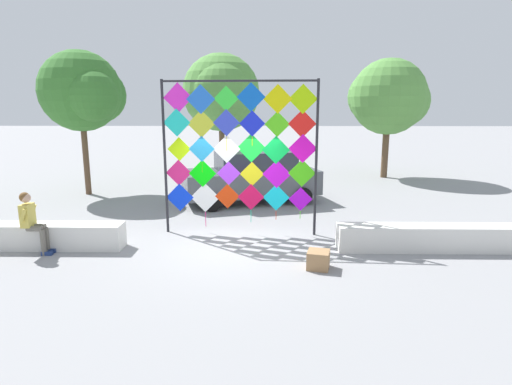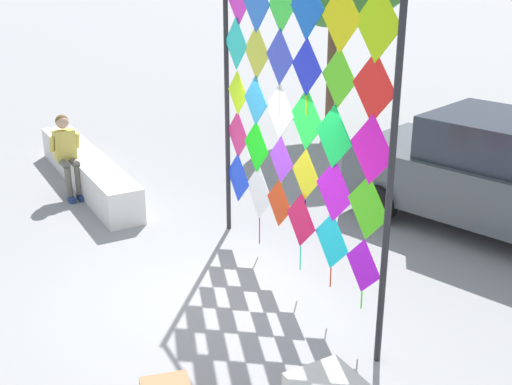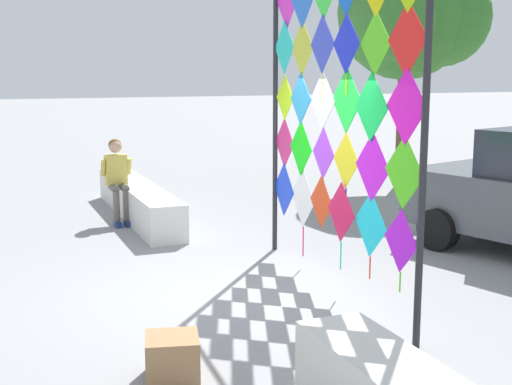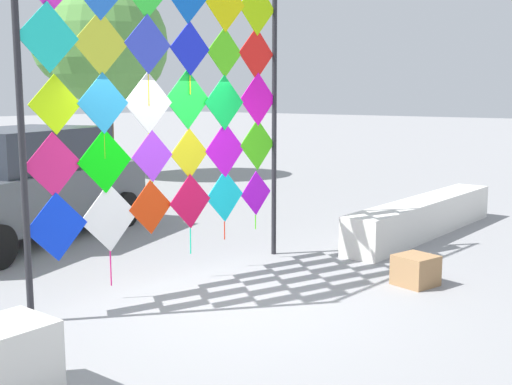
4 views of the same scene
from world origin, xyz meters
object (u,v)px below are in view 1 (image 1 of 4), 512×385
at_px(cardboard_box_large, 318,260).
at_px(tree_broadleaf, 388,98).
at_px(parked_car, 252,176).
at_px(tree_far_right, 84,92).
at_px(kite_display_rack, 239,146).
at_px(tree_palm_like, 221,92).
at_px(seated_vendor, 32,218).

height_order(cardboard_box_large, tree_broadleaf, tree_broadleaf).
relative_size(parked_car, tree_far_right, 0.94).
distance_m(kite_display_rack, cardboard_box_large, 3.70).
relative_size(kite_display_rack, parked_car, 0.80).
xyz_separation_m(parked_car, tree_broadleaf, (6.14, 5.40, 2.77)).
bearing_deg(kite_display_rack, tree_far_right, 140.06).
relative_size(kite_display_rack, tree_palm_like, 0.68).
height_order(cardboard_box_large, tree_palm_like, tree_palm_like).
relative_size(cardboard_box_large, tree_far_right, 0.08).
relative_size(seated_vendor, tree_palm_like, 0.25).
xyz_separation_m(kite_display_rack, cardboard_box_large, (1.77, -2.44, -2.14)).
relative_size(parked_car, tree_broadleaf, 0.92).
bearing_deg(cardboard_box_large, tree_far_right, 136.12).
xyz_separation_m(kite_display_rack, parked_car, (0.22, 3.73, -1.42)).
xyz_separation_m(seated_vendor, tree_palm_like, (3.13, 12.18, 3.13)).
xyz_separation_m(cardboard_box_large, tree_palm_like, (-3.24, 12.94, 3.79)).
xyz_separation_m(tree_broadleaf, tree_far_right, (-12.35, -4.12, 0.14)).
bearing_deg(kite_display_rack, cardboard_box_large, -54.12).
bearing_deg(kite_display_rack, parked_car, 86.63).
height_order(seated_vendor, tree_far_right, tree_far_right).
distance_m(kite_display_rack, tree_far_right, 7.95).
bearing_deg(cardboard_box_large, kite_display_rack, 125.88).
relative_size(seated_vendor, parked_car, 0.29).
xyz_separation_m(kite_display_rack, tree_far_right, (-5.99, 5.01, 1.49)).
xyz_separation_m(cardboard_box_large, tree_broadleaf, (4.60, 11.58, 3.49)).
bearing_deg(cardboard_box_large, tree_palm_like, 104.05).
height_order(seated_vendor, tree_palm_like, tree_palm_like).
bearing_deg(tree_broadleaf, tree_palm_like, 170.13).
bearing_deg(tree_palm_like, tree_far_right, -129.49).
bearing_deg(kite_display_rack, seated_vendor, -159.91).
relative_size(cardboard_box_large, tree_palm_like, 0.08).
bearing_deg(tree_far_right, parked_car, -11.68).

